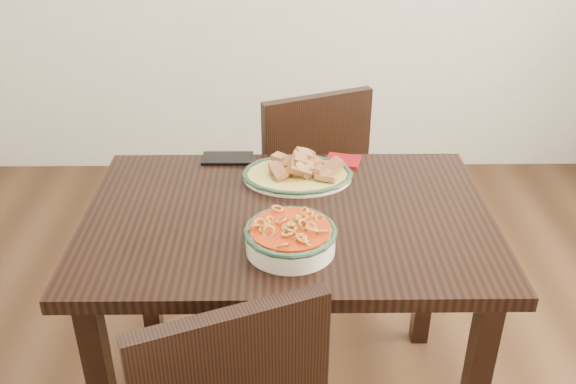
{
  "coord_description": "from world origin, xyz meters",
  "views": [
    {
      "loc": [
        -0.03,
        -1.6,
        1.7
      ],
      "look_at": [
        -0.01,
        -0.02,
        0.81
      ],
      "focal_mm": 40.0,
      "sensor_mm": 36.0,
      "label": 1
    }
  ],
  "objects_px": {
    "fish_plate": "(297,166)",
    "noodle_bowl": "(290,235)",
    "smartphone": "(228,158)",
    "dining_table": "(288,244)",
    "chair_far": "(304,180)"
  },
  "relations": [
    {
      "from": "fish_plate",
      "to": "smartphone",
      "type": "bearing_deg",
      "value": 149.65
    },
    {
      "from": "dining_table",
      "to": "fish_plate",
      "type": "height_order",
      "value": "fish_plate"
    },
    {
      "from": "dining_table",
      "to": "smartphone",
      "type": "distance_m",
      "value": 0.41
    },
    {
      "from": "fish_plate",
      "to": "smartphone",
      "type": "xyz_separation_m",
      "value": [
        -0.23,
        0.13,
        -0.04
      ]
    },
    {
      "from": "noodle_bowl",
      "to": "smartphone",
      "type": "distance_m",
      "value": 0.57
    },
    {
      "from": "smartphone",
      "to": "noodle_bowl",
      "type": "bearing_deg",
      "value": -68.58
    },
    {
      "from": "chair_far",
      "to": "fish_plate",
      "type": "relative_size",
      "value": 2.63
    },
    {
      "from": "fish_plate",
      "to": "noodle_bowl",
      "type": "bearing_deg",
      "value": -93.95
    },
    {
      "from": "chair_far",
      "to": "noodle_bowl",
      "type": "height_order",
      "value": "chair_far"
    },
    {
      "from": "dining_table",
      "to": "noodle_bowl",
      "type": "height_order",
      "value": "noodle_bowl"
    },
    {
      "from": "fish_plate",
      "to": "dining_table",
      "type": "bearing_deg",
      "value": -98.33
    },
    {
      "from": "dining_table",
      "to": "chair_far",
      "type": "bearing_deg",
      "value": 84.01
    },
    {
      "from": "dining_table",
      "to": "smartphone",
      "type": "height_order",
      "value": "smartphone"
    },
    {
      "from": "fish_plate",
      "to": "noodle_bowl",
      "type": "xyz_separation_m",
      "value": [
        -0.03,
        -0.39,
        -0.0
      ]
    },
    {
      "from": "fish_plate",
      "to": "chair_far",
      "type": "bearing_deg",
      "value": 85.12
    }
  ]
}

